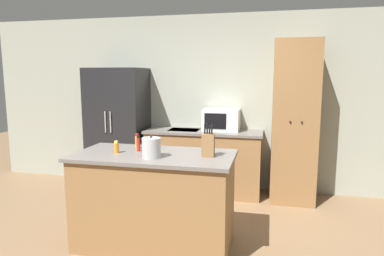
% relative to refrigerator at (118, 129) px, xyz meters
% --- Properties ---
extents(wall_back, '(7.20, 0.06, 2.60)m').
position_rel_refrigerator_xyz_m(wall_back, '(1.34, 0.35, 0.39)').
color(wall_back, '#9EA393').
rests_on(wall_back, ground_plane).
extents(refrigerator, '(0.83, 0.66, 1.82)m').
position_rel_refrigerator_xyz_m(refrigerator, '(0.00, 0.00, 0.00)').
color(refrigerator, black).
rests_on(refrigerator, ground_plane).
extents(back_counter, '(1.68, 0.62, 0.93)m').
position_rel_refrigerator_xyz_m(back_counter, '(1.32, 0.03, -0.44)').
color(back_counter, olive).
rests_on(back_counter, ground_plane).
extents(pantry_cabinet, '(0.59, 0.63, 2.17)m').
position_rel_refrigerator_xyz_m(pantry_cabinet, '(2.57, 0.01, 0.18)').
color(pantry_cabinet, olive).
rests_on(pantry_cabinet, ground_plane).
extents(kitchen_island, '(1.57, 0.80, 0.95)m').
position_rel_refrigerator_xyz_m(kitchen_island, '(1.15, -1.65, -0.43)').
color(kitchen_island, olive).
rests_on(kitchen_island, ground_plane).
extents(microwave, '(0.51, 0.40, 0.31)m').
position_rel_refrigerator_xyz_m(microwave, '(1.56, 0.10, 0.17)').
color(microwave, white).
rests_on(microwave, back_counter).
extents(knife_block, '(0.12, 0.08, 0.32)m').
position_rel_refrigerator_xyz_m(knife_block, '(1.69, -1.65, 0.15)').
color(knife_block, olive).
rests_on(knife_block, kitchen_island).
extents(spice_bottle_tall_dark, '(0.04, 0.04, 0.16)m').
position_rel_refrigerator_xyz_m(spice_bottle_tall_dark, '(0.90, -1.47, 0.11)').
color(spice_bottle_tall_dark, gold).
rests_on(spice_bottle_tall_dark, kitchen_island).
extents(spice_bottle_short_red, '(0.05, 0.05, 0.12)m').
position_rel_refrigerator_xyz_m(spice_bottle_short_red, '(0.77, -1.70, 0.10)').
color(spice_bottle_short_red, orange).
rests_on(spice_bottle_short_red, kitchen_island).
extents(spice_bottle_amber_oil, '(0.04, 0.04, 0.16)m').
position_rel_refrigerator_xyz_m(spice_bottle_amber_oil, '(0.95, -1.57, 0.12)').
color(spice_bottle_amber_oil, '#B2281E').
rests_on(spice_bottle_amber_oil, kitchen_island).
extents(kettle, '(0.17, 0.17, 0.21)m').
position_rel_refrigerator_xyz_m(kettle, '(1.18, -1.81, 0.13)').
color(kettle, '#B2B5B7').
rests_on(kettle, kitchen_island).
extents(fire_extinguisher, '(0.12, 0.12, 0.42)m').
position_rel_refrigerator_xyz_m(fire_extinguisher, '(-0.64, -0.19, -0.72)').
color(fire_extinguisher, red).
rests_on(fire_extinguisher, ground_plane).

